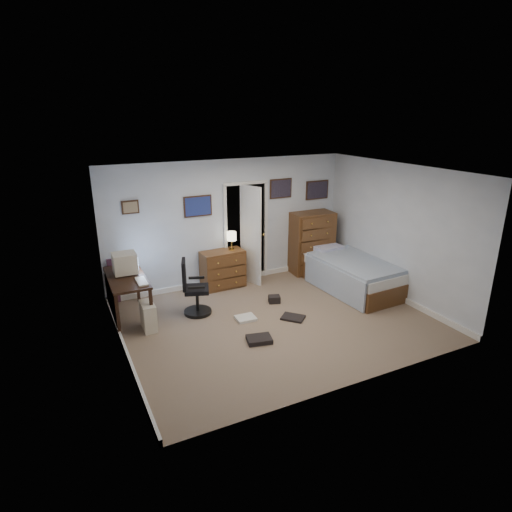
{
  "coord_description": "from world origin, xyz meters",
  "views": [
    {
      "loc": [
        -3.17,
        -5.68,
        3.36
      ],
      "look_at": [
        -0.24,
        0.3,
        1.1
      ],
      "focal_mm": 30.0,
      "sensor_mm": 36.0,
      "label": 1
    }
  ],
  "objects": [
    {
      "name": "keyboard",
      "position": [
        -2.02,
        0.86,
        0.76
      ],
      "size": [
        0.16,
        0.4,
        0.02
      ],
      "primitive_type": "cube",
      "rotation": [
        0.0,
        0.0,
        -0.02
      ],
      "color": "beige",
      "rests_on": "computer_desk"
    },
    {
      "name": "floor",
      "position": [
        0.0,
        0.0,
        -0.01
      ],
      "size": [
        5.0,
        4.0,
        0.02
      ],
      "primitive_type": "cube",
      "color": "#85705C",
      "rests_on": "ground"
    },
    {
      "name": "bed",
      "position": [
        1.98,
        0.57,
        0.32
      ],
      "size": [
        1.2,
        2.12,
        0.68
      ],
      "rotation": [
        0.0,
        0.0,
        0.05
      ],
      "color": "#57371B",
      "rests_on": "floor"
    },
    {
      "name": "computer_desk",
      "position": [
        -2.29,
        1.22,
        0.58
      ],
      "size": [
        0.62,
        1.31,
        0.75
      ],
      "rotation": [
        0.0,
        0.0,
        -0.02
      ],
      "color": "black",
      "rests_on": "floor"
    },
    {
      "name": "office_chair",
      "position": [
        -1.16,
        0.87,
        0.38
      ],
      "size": [
        0.61,
        0.61,
        0.99
      ],
      "rotation": [
        0.0,
        0.0,
        -0.33
      ],
      "color": "black",
      "rests_on": "floor"
    },
    {
      "name": "media_stack",
      "position": [
        -2.32,
        2.02,
        0.42
      ],
      "size": [
        0.17,
        0.17,
        0.84
      ],
      "primitive_type": "cube",
      "rotation": [
        0.0,
        0.0,
        -0.03
      ],
      "color": "maroon",
      "rests_on": "floor"
    },
    {
      "name": "crt_monitor",
      "position": [
        -2.18,
        1.36,
        0.94
      ],
      "size": [
        0.4,
        0.37,
        0.36
      ],
      "rotation": [
        0.0,
        0.0,
        -0.02
      ],
      "color": "beige",
      "rests_on": "computer_desk"
    },
    {
      "name": "headboard_bookcase",
      "position": [
        1.81,
        1.86,
        0.43
      ],
      "size": [
        0.9,
        0.25,
        0.81
      ],
      "rotation": [
        0.0,
        0.0,
        -0.02
      ],
      "color": "#57371B",
      "rests_on": "floor"
    },
    {
      "name": "wall_posters",
      "position": [
        0.57,
        1.98,
        1.75
      ],
      "size": [
        4.38,
        0.04,
        0.6
      ],
      "color": "#331E11",
      "rests_on": "floor"
    },
    {
      "name": "pc_tower",
      "position": [
        -2.0,
        0.66,
        0.23
      ],
      "size": [
        0.21,
        0.42,
        0.45
      ],
      "rotation": [
        0.0,
        0.0,
        -0.02
      ],
      "color": "beige",
      "rests_on": "floor"
    },
    {
      "name": "table_lamp",
      "position": [
        -0.05,
        1.77,
        1.02
      ],
      "size": [
        0.2,
        0.2,
        0.37
      ],
      "rotation": [
        0.0,
        0.0,
        0.05
      ],
      "color": "gold",
      "rests_on": "low_dresser"
    },
    {
      "name": "low_dresser",
      "position": [
        -0.25,
        1.77,
        0.38
      ],
      "size": [
        0.87,
        0.46,
        0.75
      ],
      "primitive_type": "cube",
      "rotation": [
        0.0,
        0.0,
        0.05
      ],
      "color": "#57371B",
      "rests_on": "floor"
    },
    {
      "name": "tall_dresser",
      "position": [
        1.81,
        1.75,
        0.66
      ],
      "size": [
        0.94,
        0.59,
        1.33
      ],
      "primitive_type": "cube",
      "rotation": [
        0.0,
        0.0,
        -0.07
      ],
      "color": "#57371B",
      "rests_on": "floor"
    },
    {
      "name": "doorway",
      "position": [
        0.35,
        2.27,
        1.0
      ],
      "size": [
        0.96,
        1.12,
        2.05
      ],
      "color": "black",
      "rests_on": "floor"
    },
    {
      "name": "floor_clutter",
      "position": [
        -0.19,
        0.0,
        0.04
      ],
      "size": [
        1.31,
        1.44,
        0.13
      ],
      "rotation": [
        0.0,
        0.0,
        -0.03
      ],
      "color": "silver",
      "rests_on": "floor"
    }
  ]
}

